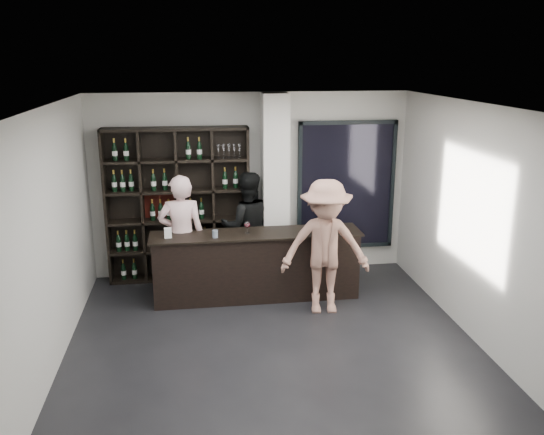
{
  "coord_description": "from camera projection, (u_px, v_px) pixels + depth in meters",
  "views": [
    {
      "loc": [
        -0.89,
        -6.17,
        3.43
      ],
      "look_at": [
        0.11,
        1.1,
        1.36
      ],
      "focal_mm": 38.0,
      "sensor_mm": 36.0,
      "label": 1
    }
  ],
  "objects": [
    {
      "name": "napkin_stack",
      "position": [
        313.0,
        229.0,
        8.35
      ],
      "size": [
        0.14,
        0.14,
        0.02
      ],
      "primitive_type": "cube",
      "rotation": [
        0.0,
        0.0,
        -0.21
      ],
      "color": "white",
      "rests_on": "tasting_counter"
    },
    {
      "name": "taster_pink",
      "position": [
        182.0,
        237.0,
        8.3
      ],
      "size": [
        0.67,
        0.44,
        1.82
      ],
      "primitive_type": "imported",
      "rotation": [
        0.0,
        0.0,
        3.15
      ],
      "color": "beige",
      "rests_on": "floor"
    },
    {
      "name": "card_stand",
      "position": [
        168.0,
        233.0,
        7.96
      ],
      "size": [
        0.1,
        0.06,
        0.15
      ],
      "primitive_type": "cube",
      "rotation": [
        0.0,
        0.0,
        0.16
      ],
      "color": "white",
      "rests_on": "tasting_counter"
    },
    {
      "name": "structural_column",
      "position": [
        275.0,
        188.0,
        8.93
      ],
      "size": [
        0.4,
        0.4,
        2.9
      ],
      "primitive_type": "cube",
      "color": "silver",
      "rests_on": "floor"
    },
    {
      "name": "floor",
      "position": [
        275.0,
        352.0,
        6.93
      ],
      "size": [
        5.0,
        5.5,
        0.01
      ],
      "primitive_type": "cube",
      "color": "black",
      "rests_on": "ground"
    },
    {
      "name": "tasting_counter",
      "position": [
        256.0,
        265.0,
        8.35
      ],
      "size": [
        3.02,
        0.63,
        0.99
      ],
      "rotation": [
        0.0,
        0.0,
        0.01
      ],
      "color": "black",
      "rests_on": "floor"
    },
    {
      "name": "glass_panel",
      "position": [
        346.0,
        186.0,
        9.32
      ],
      "size": [
        1.6,
        0.08,
        2.1
      ],
      "color": "black",
      "rests_on": "floor"
    },
    {
      "name": "wine_shelf",
      "position": [
        178.0,
        205.0,
        8.9
      ],
      "size": [
        2.2,
        0.35,
        2.4
      ],
      "primitive_type": null,
      "color": "black",
      "rests_on": "floor"
    },
    {
      "name": "spit_cup",
      "position": [
        215.0,
        234.0,
        7.98
      ],
      "size": [
        0.09,
        0.09,
        0.11
      ],
      "primitive_type": "cylinder",
      "rotation": [
        0.0,
        0.0,
        -0.12
      ],
      "color": "silver",
      "rests_on": "tasting_counter"
    },
    {
      "name": "customer",
      "position": [
        325.0,
        247.0,
        7.78
      ],
      "size": [
        1.27,
        0.81,
        1.87
      ],
      "primitive_type": "imported",
      "rotation": [
        0.0,
        0.0,
        -0.1
      ],
      "color": "#9C6E5E",
      "rests_on": "floor"
    },
    {
      "name": "wine_glass",
      "position": [
        247.0,
        227.0,
        8.17
      ],
      "size": [
        0.1,
        0.1,
        0.2
      ],
      "primitive_type": null,
      "rotation": [
        0.0,
        0.0,
        -0.21
      ],
      "color": "white",
      "rests_on": "tasting_counter"
    },
    {
      "name": "taster_black",
      "position": [
        247.0,
        226.0,
        8.97
      ],
      "size": [
        0.85,
        0.67,
        1.73
      ],
      "primitive_type": "imported",
      "rotation": [
        0.0,
        0.0,
        3.16
      ],
      "color": "black",
      "rests_on": "floor"
    }
  ]
}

